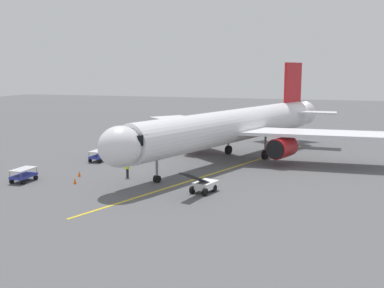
{
  "coord_description": "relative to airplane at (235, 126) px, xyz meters",
  "views": [
    {
      "loc": [
        -10.16,
        54.43,
        10.81
      ],
      "look_at": [
        3.62,
        8.82,
        3.0
      ],
      "focal_mm": 43.75,
      "sensor_mm": 36.0,
      "label": 1
    }
  ],
  "objects": [
    {
      "name": "ground_plane",
      "position": [
        -0.72,
        -1.06,
        -4.0
      ],
      "size": [
        220.0,
        220.0,
        0.0
      ],
      "primitive_type": "plane",
      "color": "#565659"
    },
    {
      "name": "apron_lead_in_line",
      "position": [
        0.1,
        6.26,
        -4.0
      ],
      "size": [
        14.23,
        37.55,
        0.01
      ],
      "primitive_type": "cube",
      "rotation": [
        0.0,
        0.0,
        -0.36
      ],
      "color": "yellow",
      "rests_on": "ground"
    },
    {
      "name": "airplane",
      "position": [
        0.0,
        0.0,
        0.0
      ],
      "size": [
        32.6,
        38.89,
        11.5
      ],
      "color": "white",
      "rests_on": "ground"
    },
    {
      "name": "ground_crew_marshaller",
      "position": [
        8.35,
        11.9,
        -3.12
      ],
      "size": [
        0.43,
        0.31,
        1.71
      ],
      "color": "#23232D",
      "rests_on": "ground"
    },
    {
      "name": "baggage_cart_near_nose",
      "position": [
        17.19,
        16.25,
        -3.35
      ],
      "size": [
        1.58,
        2.62,
        1.27
      ],
      "color": "#2D3899",
      "rests_on": "ground"
    },
    {
      "name": "baggage_cart_portside",
      "position": [
        15.03,
        5.18,
        -3.35
      ],
      "size": [
        1.6,
        2.63,
        1.27
      ],
      "color": "#2D3899",
      "rests_on": "ground"
    },
    {
      "name": "box_truck_starboard_side",
      "position": [
        6.55,
        -15.66,
        -2.62
      ],
      "size": [
        4.58,
        4.68,
        2.62
      ],
      "color": "#9E9EA3",
      "rests_on": "ground"
    },
    {
      "name": "belt_loader_rear_apron",
      "position": [
        -0.39,
        15.06,
        -3.29
      ],
      "size": [
        2.47,
        4.73,
        2.32
      ],
      "color": "white",
      "rests_on": "ground"
    },
    {
      "name": "safety_cone_nose_left",
      "position": [
        13.18,
        12.86,
        -3.73
      ],
      "size": [
        0.32,
        0.32,
        0.55
      ],
      "primitive_type": "cone",
      "color": "#F2590F",
      "rests_on": "ground"
    },
    {
      "name": "safety_cone_nose_right",
      "position": [
        12.03,
        15.63,
        -3.73
      ],
      "size": [
        0.32,
        0.32,
        0.55
      ],
      "primitive_type": "cone",
      "color": "#F2590F",
      "rests_on": "ground"
    }
  ]
}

